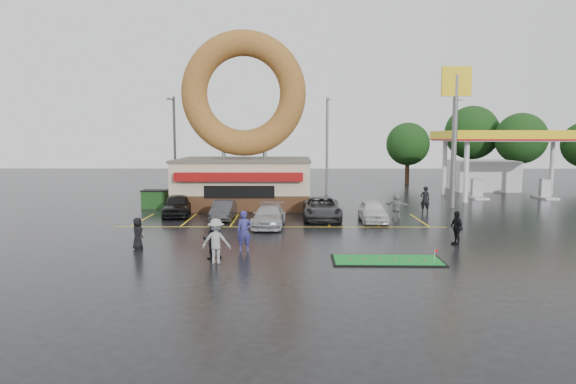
{
  "coord_description": "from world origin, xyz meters",
  "views": [
    {
      "loc": [
        0.71,
        -26.97,
        5.41
      ],
      "look_at": [
        0.5,
        2.6,
        2.2
      ],
      "focal_mm": 32.0,
      "sensor_mm": 36.0,
      "label": 1
    }
  ],
  "objects_px": {
    "streetlight_right": "(453,143)",
    "car_white": "(373,211)",
    "gas_station": "(499,155)",
    "car_silver": "(269,216)",
    "car_grey": "(322,208)",
    "putting_green": "(387,260)",
    "donut_shop": "(244,149)",
    "person_cameraman": "(456,228)",
    "shell_sign": "(455,110)",
    "streetlight_left": "(174,143)",
    "person_blue": "(244,231)",
    "car_black": "(177,205)",
    "car_dgrey": "(223,210)",
    "streetlight_mid": "(327,143)",
    "dumpster": "(155,200)"
  },
  "relations": [
    {
      "from": "person_blue",
      "to": "putting_green",
      "type": "xyz_separation_m",
      "value": [
        6.4,
        -1.93,
        -0.92
      ]
    },
    {
      "from": "gas_station",
      "to": "car_silver",
      "type": "distance_m",
      "value": 27.2
    },
    {
      "from": "dumpster",
      "to": "car_dgrey",
      "type": "bearing_deg",
      "value": -40.12
    },
    {
      "from": "person_blue",
      "to": "person_cameraman",
      "type": "bearing_deg",
      "value": 1.22
    },
    {
      "from": "streetlight_mid",
      "to": "car_silver",
      "type": "xyz_separation_m",
      "value": [
        -4.66,
        -17.42,
        -4.13
      ]
    },
    {
      "from": "person_blue",
      "to": "streetlight_left",
      "type": "bearing_deg",
      "value": 103.15
    },
    {
      "from": "shell_sign",
      "to": "car_dgrey",
      "type": "relative_size",
      "value": 2.86
    },
    {
      "from": "donut_shop",
      "to": "putting_green",
      "type": "height_order",
      "value": "donut_shop"
    },
    {
      "from": "gas_station",
      "to": "car_silver",
      "type": "relative_size",
      "value": 3.04
    },
    {
      "from": "car_grey",
      "to": "putting_green",
      "type": "bearing_deg",
      "value": -78.28
    },
    {
      "from": "shell_sign",
      "to": "person_cameraman",
      "type": "xyz_separation_m",
      "value": [
        -4.03,
        -13.61,
        -6.52
      ]
    },
    {
      "from": "streetlight_right",
      "to": "car_dgrey",
      "type": "relative_size",
      "value": 2.43
    },
    {
      "from": "car_grey",
      "to": "streetlight_left",
      "type": "bearing_deg",
      "value": 133.51
    },
    {
      "from": "streetlight_left",
      "to": "car_dgrey",
      "type": "distance_m",
      "value": 15.76
    },
    {
      "from": "gas_station",
      "to": "dumpster",
      "type": "height_order",
      "value": "gas_station"
    },
    {
      "from": "streetlight_right",
      "to": "person_cameraman",
      "type": "bearing_deg",
      "value": -106.65
    },
    {
      "from": "donut_shop",
      "to": "putting_green",
      "type": "relative_size",
      "value": 2.79
    },
    {
      "from": "person_cameraman",
      "to": "putting_green",
      "type": "bearing_deg",
      "value": -63.61
    },
    {
      "from": "car_silver",
      "to": "dumpster",
      "type": "height_order",
      "value": "car_silver"
    },
    {
      "from": "streetlight_mid",
      "to": "streetlight_right",
      "type": "height_order",
      "value": "same"
    },
    {
      "from": "car_silver",
      "to": "putting_green",
      "type": "bearing_deg",
      "value": -53.99
    },
    {
      "from": "gas_station",
      "to": "streetlight_left",
      "type": "distance_m",
      "value": 30.04
    },
    {
      "from": "car_silver",
      "to": "person_cameraman",
      "type": "xyz_separation_m",
      "value": [
        9.62,
        -5.11,
        0.2
      ]
    },
    {
      "from": "shell_sign",
      "to": "car_silver",
      "type": "bearing_deg",
      "value": -148.1
    },
    {
      "from": "shell_sign",
      "to": "person_blue",
      "type": "relative_size",
      "value": 5.53
    },
    {
      "from": "shell_sign",
      "to": "person_blue",
      "type": "height_order",
      "value": "shell_sign"
    },
    {
      "from": "car_black",
      "to": "donut_shop",
      "type": "bearing_deg",
      "value": 44.88
    },
    {
      "from": "shell_sign",
      "to": "car_black",
      "type": "xyz_separation_m",
      "value": [
        -20.13,
        -4.39,
        -6.63
      ]
    },
    {
      "from": "streetlight_right",
      "to": "car_white",
      "type": "bearing_deg",
      "value": -121.35
    },
    {
      "from": "streetlight_left",
      "to": "car_black",
      "type": "xyz_separation_m",
      "value": [
        2.87,
        -12.3,
        -4.04
      ]
    },
    {
      "from": "putting_green",
      "to": "car_dgrey",
      "type": "bearing_deg",
      "value": 127.76
    },
    {
      "from": "person_cameraman",
      "to": "shell_sign",
      "type": "bearing_deg",
      "value": 149.69
    },
    {
      "from": "car_black",
      "to": "dumpster",
      "type": "bearing_deg",
      "value": 115.32
    },
    {
      "from": "dumpster",
      "to": "streetlight_right",
      "type": "bearing_deg",
      "value": 24.67
    },
    {
      "from": "streetlight_right",
      "to": "car_dgrey",
      "type": "height_order",
      "value": "streetlight_right"
    },
    {
      "from": "person_blue",
      "to": "car_silver",
      "type": "bearing_deg",
      "value": 75.47
    },
    {
      "from": "streetlight_left",
      "to": "car_silver",
      "type": "height_order",
      "value": "streetlight_left"
    },
    {
      "from": "car_black",
      "to": "car_grey",
      "type": "xyz_separation_m",
      "value": [
        9.81,
        -1.4,
        -0.02
      ]
    },
    {
      "from": "streetlight_mid",
      "to": "car_white",
      "type": "relative_size",
      "value": 2.24
    },
    {
      "from": "donut_shop",
      "to": "car_black",
      "type": "relative_size",
      "value": 3.09
    },
    {
      "from": "car_grey",
      "to": "donut_shop",
      "type": "bearing_deg",
      "value": 130.78
    },
    {
      "from": "streetlight_right",
      "to": "car_silver",
      "type": "distance_m",
      "value": 25.17
    },
    {
      "from": "streetlight_mid",
      "to": "car_white",
      "type": "distance_m",
      "value": 16.28
    },
    {
      "from": "streetlight_left",
      "to": "car_grey",
      "type": "xyz_separation_m",
      "value": [
        12.68,
        -13.71,
        -4.06
      ]
    },
    {
      "from": "car_black",
      "to": "car_white",
      "type": "height_order",
      "value": "car_black"
    },
    {
      "from": "gas_station",
      "to": "streetlight_left",
      "type": "height_order",
      "value": "streetlight_left"
    },
    {
      "from": "donut_shop",
      "to": "streetlight_left",
      "type": "xyz_separation_m",
      "value": [
        -7.0,
        6.95,
        0.32
      ]
    },
    {
      "from": "shell_sign",
      "to": "putting_green",
      "type": "bearing_deg",
      "value": -115.47
    },
    {
      "from": "car_silver",
      "to": "putting_green",
      "type": "distance_m",
      "value": 10.21
    },
    {
      "from": "streetlight_mid",
      "to": "car_grey",
      "type": "bearing_deg",
      "value": -95.11
    }
  ]
}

